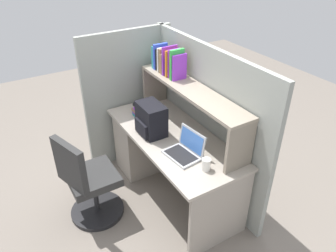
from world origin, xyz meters
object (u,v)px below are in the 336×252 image
object	(u,v)px
computer_mouse	(138,104)
paper_cup	(206,164)
backpack	(151,120)
laptop	(185,150)
office_chair	(88,185)

from	to	relation	value
computer_mouse	paper_cup	size ratio (longest dim) A/B	0.98
backpack	paper_cup	xyz separation A→B (m)	(0.72, 0.12, -0.10)
laptop	office_chair	bearing A→B (deg)	-119.72
computer_mouse	paper_cup	xyz separation A→B (m)	(1.31, -0.02, 0.04)
backpack	laptop	bearing A→B (deg)	11.05
backpack	office_chair	bearing A→B (deg)	-88.24
backpack	computer_mouse	world-z (taller)	backpack
backpack	office_chair	distance (m)	0.84
paper_cup	office_chair	bearing A→B (deg)	-130.98
laptop	paper_cup	size ratio (longest dim) A/B	3.16
laptop	backpack	size ratio (longest dim) A/B	1.09
paper_cup	laptop	bearing A→B (deg)	-173.11
backpack	office_chair	xyz separation A→B (m)	(0.02, -0.69, -0.49)
computer_mouse	paper_cup	bearing A→B (deg)	-24.63
laptop	computer_mouse	xyz separation A→B (m)	(-1.05, 0.06, -0.03)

